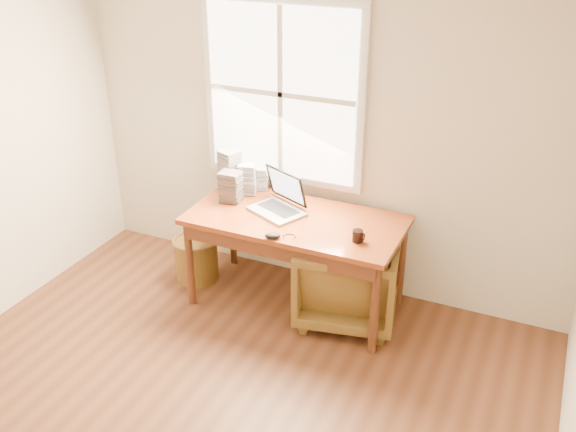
% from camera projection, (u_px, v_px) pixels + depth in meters
% --- Properties ---
extents(room_shell, '(4.04, 4.54, 2.64)m').
position_uv_depth(room_shell, '(159.00, 250.00, 3.17)').
color(room_shell, brown).
rests_on(room_shell, ground).
extents(desk, '(1.60, 0.80, 0.04)m').
position_uv_depth(desk, '(296.00, 220.00, 4.76)').
color(desk, brown).
rests_on(desk, room_shell).
extents(armchair, '(0.86, 0.87, 0.68)m').
position_uv_depth(armchair, '(348.00, 278.00, 4.78)').
color(armchair, brown).
rests_on(armchair, room_shell).
extents(wicker_stool, '(0.41, 0.41, 0.35)m').
position_uv_depth(wicker_stool, '(197.00, 259.00, 5.34)').
color(wicker_stool, brown).
rests_on(wicker_stool, room_shell).
extents(laptop, '(0.53, 0.54, 0.30)m').
position_uv_depth(laptop, '(276.00, 195.00, 4.76)').
color(laptop, '#A2A6A9').
rests_on(laptop, desk).
extents(mouse, '(0.13, 0.10, 0.04)m').
position_uv_depth(mouse, '(273.00, 236.00, 4.46)').
color(mouse, black).
rests_on(mouse, desk).
extents(coffee_mug, '(0.09, 0.09, 0.08)m').
position_uv_depth(coffee_mug, '(358.00, 236.00, 4.40)').
color(coffee_mug, black).
rests_on(coffee_mug, desk).
extents(cd_stack_a, '(0.16, 0.15, 0.25)m').
position_uv_depth(cd_stack_a, '(247.00, 179.00, 5.08)').
color(cd_stack_a, silver).
rests_on(cd_stack_a, desk).
extents(cd_stack_b, '(0.17, 0.15, 0.24)m').
position_uv_depth(cd_stack_b, '(231.00, 187.00, 4.96)').
color(cd_stack_b, '#232327').
rests_on(cd_stack_b, desk).
extents(cd_stack_c, '(0.19, 0.17, 0.34)m').
position_uv_depth(cd_stack_c, '(230.00, 171.00, 5.12)').
color(cd_stack_c, '#A3A1AF').
rests_on(cd_stack_c, desk).
extents(cd_stack_d, '(0.18, 0.17, 0.19)m').
position_uv_depth(cd_stack_d, '(259.00, 178.00, 5.18)').
color(cd_stack_d, silver).
rests_on(cd_stack_d, desk).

